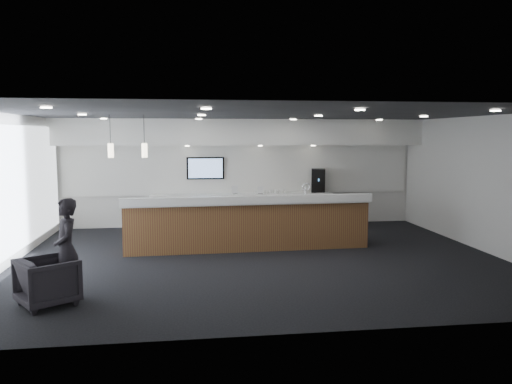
{
  "coord_description": "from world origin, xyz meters",
  "views": [
    {
      "loc": [
        -1.49,
        -10.12,
        2.58
      ],
      "look_at": [
        0.08,
        1.3,
        1.26
      ],
      "focal_mm": 35.0,
      "sensor_mm": 36.0,
      "label": 1
    }
  ],
  "objects": [
    {
      "name": "back_wall",
      "position": [
        0.0,
        4.0,
        1.5
      ],
      "size": [
        10.0,
        0.02,
        3.0
      ],
      "primitive_type": "cube",
      "color": "silver",
      "rests_on": "ground"
    },
    {
      "name": "soffit_bulkhead",
      "position": [
        0.0,
        3.55,
        2.65
      ],
      "size": [
        10.0,
        0.9,
        0.7
      ],
      "primitive_type": "cube",
      "color": "silver",
      "rests_on": "back_wall"
    },
    {
      "name": "back_credenza",
      "position": [
        -0.0,
        3.64,
        0.48
      ],
      "size": [
        5.06,
        0.66,
        0.95
      ],
      "color": "#9FA1A7",
      "rests_on": "ground"
    },
    {
      "name": "cup_2",
      "position": [
        0.96,
        3.58,
        1.0
      ],
      "size": [
        0.14,
        0.14,
        0.1
      ],
      "primitive_type": "imported",
      "rotation": [
        0.0,
        0.0,
        1.29
      ],
      "color": "white",
      "rests_on": "back_credenza"
    },
    {
      "name": "ceiling_can_lights",
      "position": [
        0.0,
        0.0,
        2.97
      ],
      "size": [
        7.0,
        5.0,
        0.02
      ],
      "primitive_type": null,
      "color": "white",
      "rests_on": "ceiling"
    },
    {
      "name": "left_wall",
      "position": [
        -5.0,
        0.0,
        1.5
      ],
      "size": [
        0.02,
        8.0,
        3.0
      ],
      "primitive_type": "cube",
      "color": "silver",
      "rests_on": "ground"
    },
    {
      "name": "info_sign_left",
      "position": [
        -0.21,
        3.54,
        1.07
      ],
      "size": [
        0.17,
        0.05,
        0.23
      ],
      "primitive_type": "cube",
      "rotation": [
        0.0,
        0.0,
        0.19
      ],
      "color": "silver",
      "rests_on": "back_credenza"
    },
    {
      "name": "cup_1",
      "position": [
        1.1,
        3.58,
        1.0
      ],
      "size": [
        0.16,
        0.16,
        0.1
      ],
      "primitive_type": "imported",
      "rotation": [
        0.0,
        0.0,
        0.65
      ],
      "color": "white",
      "rests_on": "back_credenza"
    },
    {
      "name": "ceiling",
      "position": [
        0.0,
        0.0,
        3.0
      ],
      "size": [
        10.0,
        8.0,
        0.02
      ],
      "primitive_type": "cube",
      "color": "black",
      "rests_on": "back_wall"
    },
    {
      "name": "right_wall",
      "position": [
        5.0,
        0.0,
        1.5
      ],
      "size": [
        0.02,
        8.0,
        3.0
      ],
      "primitive_type": "cube",
      "color": "silver",
      "rests_on": "ground"
    },
    {
      "name": "window_blinds_wall",
      "position": [
        -4.96,
        0.0,
        1.5
      ],
      "size": [
        0.04,
        7.36,
        2.55
      ],
      "primitive_type": "cube",
      "color": "white",
      "rests_on": "left_wall"
    },
    {
      "name": "wall_tv",
      "position": [
        -1.0,
        3.91,
        1.65
      ],
      "size": [
        1.05,
        0.08,
        0.62
      ],
      "color": "black",
      "rests_on": "back_wall"
    },
    {
      "name": "cup_6",
      "position": [
        0.4,
        3.58,
        1.0
      ],
      "size": [
        0.16,
        0.16,
        0.1
      ],
      "primitive_type": "imported",
      "rotation": [
        0.0,
        0.0,
        3.87
      ],
      "color": "white",
      "rests_on": "back_credenza"
    },
    {
      "name": "info_sign_right",
      "position": [
        0.5,
        3.5,
        1.05
      ],
      "size": [
        0.16,
        0.04,
        0.21
      ],
      "primitive_type": "cube",
      "rotation": [
        0.0,
        0.0,
        -0.13
      ],
      "color": "silver",
      "rests_on": "back_credenza"
    },
    {
      "name": "cup_0",
      "position": [
        1.24,
        3.58,
        1.0
      ],
      "size": [
        0.11,
        0.11,
        0.1
      ],
      "primitive_type": "imported",
      "color": "white",
      "rests_on": "back_credenza"
    },
    {
      "name": "lounge_guest",
      "position": [
        -3.4,
        -2.1,
        0.8
      ],
      "size": [
        0.55,
        0.67,
        1.59
      ],
      "primitive_type": "imported",
      "rotation": [
        0.0,
        0.0,
        -1.25
      ],
      "color": "black",
      "rests_on": "ground"
    },
    {
      "name": "ground",
      "position": [
        0.0,
        0.0,
        0.0
      ],
      "size": [
        10.0,
        10.0,
        0.0
      ],
      "primitive_type": "plane",
      "color": "black",
      "rests_on": "ground"
    },
    {
      "name": "coffee_machine",
      "position": [
        2.2,
        3.7,
        1.28
      ],
      "size": [
        0.48,
        0.55,
        0.67
      ],
      "rotation": [
        0.0,
        0.0,
        -0.24
      ],
      "color": "black",
      "rests_on": "back_credenza"
    },
    {
      "name": "pendant_left",
      "position": [
        -2.4,
        0.8,
        2.25
      ],
      "size": [
        0.12,
        0.12,
        0.3
      ],
      "primitive_type": "cylinder",
      "color": "#FFEBC6",
      "rests_on": "ceiling"
    },
    {
      "name": "alcove_panel",
      "position": [
        0.0,
        3.97,
        1.6
      ],
      "size": [
        9.8,
        0.06,
        1.4
      ],
      "primitive_type": "cube",
      "color": "silver",
      "rests_on": "back_wall"
    },
    {
      "name": "cup_5",
      "position": [
        0.54,
        3.58,
        1.0
      ],
      "size": [
        0.12,
        0.12,
        0.1
      ],
      "primitive_type": "imported",
      "rotation": [
        0.0,
        0.0,
        3.23
      ],
      "color": "white",
      "rests_on": "back_credenza"
    },
    {
      "name": "cup_3",
      "position": [
        0.82,
        3.58,
        1.0
      ],
      "size": [
        0.14,
        0.14,
        0.1
      ],
      "primitive_type": "imported",
      "rotation": [
        0.0,
        0.0,
        1.94
      ],
      "color": "white",
      "rests_on": "back_credenza"
    },
    {
      "name": "service_counter",
      "position": [
        -0.16,
        0.96,
        0.57
      ],
      "size": [
        5.56,
        1.05,
        1.49
      ],
      "rotation": [
        0.0,
        0.0,
        0.03
      ],
      "color": "brown",
      "rests_on": "ground"
    },
    {
      "name": "cup_4",
      "position": [
        0.68,
        3.58,
        1.0
      ],
      "size": [
        0.15,
        0.15,
        0.1
      ],
      "primitive_type": "imported",
      "rotation": [
        0.0,
        0.0,
        2.58
      ],
      "color": "white",
      "rests_on": "back_credenza"
    },
    {
      "name": "pendant_right",
      "position": [
        -3.1,
        0.8,
        2.25
      ],
      "size": [
        0.12,
        0.12,
        0.3
      ],
      "primitive_type": "cylinder",
      "color": "#FFEBC6",
      "rests_on": "ceiling"
    },
    {
      "name": "armchair",
      "position": [
        -3.62,
        -2.4,
        0.37
      ],
      "size": [
        1.11,
        1.1,
        0.74
      ],
      "primitive_type": "imported",
      "rotation": [
        0.0,
        0.0,
        2.17
      ],
      "color": "black",
      "rests_on": "ground"
    }
  ]
}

